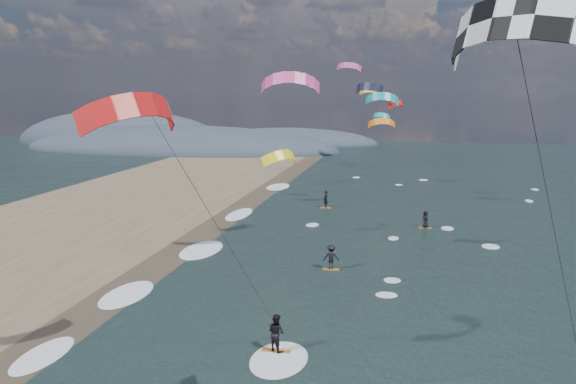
# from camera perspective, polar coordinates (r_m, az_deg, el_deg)

# --- Properties ---
(wet_sand_strip) EXTENTS (3.00, 240.00, 0.00)m
(wet_sand_strip) POSITION_cam_1_polar(r_m,az_deg,el_deg) (36.03, -18.43, -11.02)
(wet_sand_strip) COLOR #382D23
(wet_sand_strip) RESTS_ON ground
(coastal_hills) EXTENTS (80.00, 41.00, 15.00)m
(coastal_hills) POSITION_cam_1_polar(r_m,az_deg,el_deg) (137.15, -10.46, 3.99)
(coastal_hills) COLOR #3D4756
(coastal_hills) RESTS_ON ground
(kitesurfer_near_a) EXTENTS (7.93, 9.32, 14.76)m
(kitesurfer_near_a) POSITION_cam_1_polar(r_m,az_deg,el_deg) (16.38, 21.14, 5.07)
(kitesurfer_near_a) COLOR orange
(kitesurfer_near_a) RESTS_ON ground
(kitesurfer_near_b) EXTENTS (6.86, 9.40, 12.73)m
(kitesurfer_near_b) POSITION_cam_1_polar(r_m,az_deg,el_deg) (25.17, -8.48, 0.04)
(kitesurfer_near_b) COLOR orange
(kitesurfer_near_b) RESTS_ON ground
(far_kitesurfers) EXTENTS (11.00, 23.13, 1.79)m
(far_kitesurfers) POSITION_cam_1_polar(r_m,az_deg,el_deg) (51.98, 6.06, -3.41)
(far_kitesurfers) COLOR orange
(far_kitesurfers) RESTS_ON ground
(bg_kite_field) EXTENTS (10.87, 70.43, 9.62)m
(bg_kite_field) POSITION_cam_1_polar(r_m,az_deg,el_deg) (75.16, 6.42, 8.29)
(bg_kite_field) COLOR yellow
(bg_kite_field) RESTS_ON ground
(shoreline_surf) EXTENTS (2.40, 79.40, 0.11)m
(shoreline_surf) POSITION_cam_1_polar(r_m,az_deg,el_deg) (39.49, -13.49, -9.00)
(shoreline_surf) COLOR white
(shoreline_surf) RESTS_ON ground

